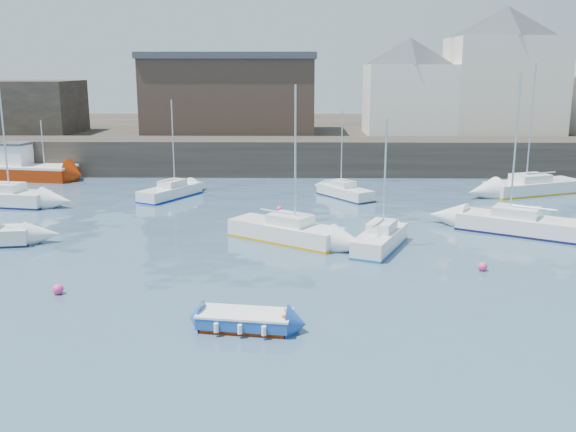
{
  "coord_description": "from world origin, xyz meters",
  "views": [
    {
      "loc": [
        0.47,
        -20.44,
        9.03
      ],
      "look_at": [
        0.0,
        12.0,
        1.5
      ],
      "focal_mm": 40.0,
      "sensor_mm": 36.0,
      "label": 1
    }
  ],
  "objects_px": {
    "fishing_boat": "(27,168)",
    "sailboat_g": "(533,187)",
    "sailboat_f": "(345,192)",
    "sailboat_b": "(286,231)",
    "buoy_mid": "(482,270)",
    "buoy_far": "(279,212)",
    "buoy_near": "(58,294)",
    "sailboat_e": "(2,197)",
    "sailboat_h": "(170,191)",
    "sailboat_d": "(521,224)",
    "blue_dinghy": "(245,320)",
    "sailboat_c": "(380,239)"
  },
  "relations": [
    {
      "from": "sailboat_g",
      "to": "buoy_near",
      "type": "height_order",
      "value": "sailboat_g"
    },
    {
      "from": "buoy_near",
      "to": "buoy_mid",
      "type": "xyz_separation_m",
      "value": [
        18.22,
        3.38,
        0.0
      ]
    },
    {
      "from": "sailboat_d",
      "to": "buoy_mid",
      "type": "relative_size",
      "value": 21.03
    },
    {
      "from": "fishing_boat",
      "to": "sailboat_d",
      "type": "relative_size",
      "value": 0.88
    },
    {
      "from": "sailboat_h",
      "to": "buoy_mid",
      "type": "xyz_separation_m",
      "value": [
        17.47,
        -16.52,
        -0.45
      ]
    },
    {
      "from": "fishing_boat",
      "to": "buoy_far",
      "type": "relative_size",
      "value": 19.12
    },
    {
      "from": "sailboat_h",
      "to": "blue_dinghy",
      "type": "bearing_deg",
      "value": -72.95
    },
    {
      "from": "sailboat_b",
      "to": "blue_dinghy",
      "type": "bearing_deg",
      "value": -95.94
    },
    {
      "from": "sailboat_d",
      "to": "buoy_near",
      "type": "xyz_separation_m",
      "value": [
        -22.23,
        -10.15,
        -0.53
      ]
    },
    {
      "from": "blue_dinghy",
      "to": "sailboat_d",
      "type": "height_order",
      "value": "sailboat_d"
    },
    {
      "from": "sailboat_b",
      "to": "buoy_mid",
      "type": "relative_size",
      "value": 19.63
    },
    {
      "from": "blue_dinghy",
      "to": "fishing_boat",
      "type": "relative_size",
      "value": 0.45
    },
    {
      "from": "sailboat_b",
      "to": "sailboat_f",
      "type": "bearing_deg",
      "value": 71.17
    },
    {
      "from": "buoy_mid",
      "to": "buoy_far",
      "type": "relative_size",
      "value": 1.03
    },
    {
      "from": "fishing_boat",
      "to": "buoy_far",
      "type": "height_order",
      "value": "fishing_boat"
    },
    {
      "from": "sailboat_c",
      "to": "buoy_near",
      "type": "distance_m",
      "value": 15.62
    },
    {
      "from": "fishing_boat",
      "to": "sailboat_g",
      "type": "height_order",
      "value": "sailboat_g"
    },
    {
      "from": "sailboat_e",
      "to": "sailboat_f",
      "type": "height_order",
      "value": "sailboat_e"
    },
    {
      "from": "sailboat_b",
      "to": "buoy_far",
      "type": "distance_m",
      "value": 7.02
    },
    {
      "from": "blue_dinghy",
      "to": "sailboat_b",
      "type": "height_order",
      "value": "sailboat_b"
    },
    {
      "from": "fishing_boat",
      "to": "buoy_near",
      "type": "distance_m",
      "value": 30.09
    },
    {
      "from": "fishing_boat",
      "to": "sailboat_f",
      "type": "height_order",
      "value": "sailboat_f"
    },
    {
      "from": "sailboat_b",
      "to": "buoy_far",
      "type": "relative_size",
      "value": 20.24
    },
    {
      "from": "sailboat_e",
      "to": "buoy_mid",
      "type": "bearing_deg",
      "value": -25.92
    },
    {
      "from": "sailboat_b",
      "to": "sailboat_g",
      "type": "xyz_separation_m",
      "value": [
        17.87,
        13.36,
        -0.0
      ]
    },
    {
      "from": "sailboat_h",
      "to": "buoy_near",
      "type": "bearing_deg",
      "value": -92.17
    },
    {
      "from": "blue_dinghy",
      "to": "sailboat_c",
      "type": "distance_m",
      "value": 12.04
    },
    {
      "from": "blue_dinghy",
      "to": "buoy_near",
      "type": "xyz_separation_m",
      "value": [
        -7.93,
        3.48,
        -0.35
      ]
    },
    {
      "from": "sailboat_h",
      "to": "sailboat_d",
      "type": "bearing_deg",
      "value": -24.44
    },
    {
      "from": "blue_dinghy",
      "to": "sailboat_e",
      "type": "relative_size",
      "value": 0.41
    },
    {
      "from": "buoy_near",
      "to": "buoy_far",
      "type": "bearing_deg",
      "value": 60.77
    },
    {
      "from": "sailboat_g",
      "to": "sailboat_h",
      "type": "relative_size",
      "value": 1.36
    },
    {
      "from": "sailboat_e",
      "to": "buoy_far",
      "type": "relative_size",
      "value": 20.85
    },
    {
      "from": "sailboat_b",
      "to": "sailboat_h",
      "type": "xyz_separation_m",
      "value": [
        -8.41,
        11.5,
        -0.09
      ]
    },
    {
      "from": "buoy_mid",
      "to": "buoy_far",
      "type": "bearing_deg",
      "value": 128.67
    },
    {
      "from": "buoy_mid",
      "to": "buoy_far",
      "type": "xyz_separation_m",
      "value": [
        -9.61,
        12.01,
        0.0
      ]
    },
    {
      "from": "sailboat_b",
      "to": "sailboat_e",
      "type": "relative_size",
      "value": 0.97
    },
    {
      "from": "fishing_boat",
      "to": "buoy_far",
      "type": "distance_m",
      "value": 24.32
    },
    {
      "from": "blue_dinghy",
      "to": "sailboat_f",
      "type": "xyz_separation_m",
      "value": [
        5.21,
        23.53,
        0.09
      ]
    },
    {
      "from": "sailboat_e",
      "to": "sailboat_h",
      "type": "bearing_deg",
      "value": 14.57
    },
    {
      "from": "fishing_boat",
      "to": "buoy_mid",
      "type": "relative_size",
      "value": 18.54
    },
    {
      "from": "fishing_boat",
      "to": "buoy_mid",
      "type": "distance_m",
      "value": 39.01
    },
    {
      "from": "buoy_near",
      "to": "buoy_far",
      "type": "xyz_separation_m",
      "value": [
        8.61,
        15.39,
        0.0
      ]
    },
    {
      "from": "sailboat_d",
      "to": "sailboat_g",
      "type": "bearing_deg",
      "value": 67.51
    },
    {
      "from": "sailboat_f",
      "to": "buoy_near",
      "type": "height_order",
      "value": "sailboat_f"
    },
    {
      "from": "fishing_boat",
      "to": "buoy_mid",
      "type": "xyz_separation_m",
      "value": [
        30.77,
        -23.95,
        -0.95
      ]
    },
    {
      "from": "fishing_boat",
      "to": "buoy_near",
      "type": "xyz_separation_m",
      "value": [
        12.55,
        -27.33,
        -0.95
      ]
    },
    {
      "from": "sailboat_c",
      "to": "buoy_near",
      "type": "height_order",
      "value": "sailboat_c"
    },
    {
      "from": "sailboat_e",
      "to": "sailboat_h",
      "type": "relative_size",
      "value": 1.23
    },
    {
      "from": "sailboat_e",
      "to": "buoy_mid",
      "type": "distance_m",
      "value": 31.41
    }
  ]
}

